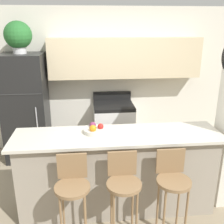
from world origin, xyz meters
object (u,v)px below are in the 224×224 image
fruit_bowl (95,130)px  potted_plant_on_fridge (18,36)px  bar_stool_right (172,182)px  refrigerator (26,108)px  bar_stool_mid (123,185)px  stove_range (114,128)px  bar_stool_left (73,188)px  trash_bin (62,150)px

fruit_bowl → potted_plant_on_fridge: bearing=127.3°
bar_stool_right → refrigerator: bearing=132.7°
fruit_bowl → bar_stool_mid: bearing=-66.3°
stove_range → bar_stool_left: 2.21m
bar_stool_right → fruit_bowl: fruit_bowl is taller
stove_range → bar_stool_mid: stove_range is taller
trash_bin → bar_stool_left: bearing=-81.1°
refrigerator → bar_stool_right: 2.81m
refrigerator → bar_stool_mid: refrigerator is taller
refrigerator → bar_stool_right: refrigerator is taller
bar_stool_right → potted_plant_on_fridge: 3.13m
refrigerator → fruit_bowl: refrigerator is taller
refrigerator → bar_stool_left: (0.86, -2.06, -0.22)m
potted_plant_on_fridge → bar_stool_mid: bearing=-56.2°
bar_stool_right → potted_plant_on_fridge: bearing=132.7°
stove_range → bar_stool_right: size_ratio=1.06×
refrigerator → fruit_bowl: 1.85m
bar_stool_left → trash_bin: bar_stool_left is taller
bar_stool_mid → fruit_bowl: (-0.26, 0.59, 0.39)m
potted_plant_on_fridge → trash_bin: 1.99m
bar_stool_left → bar_stool_mid: 0.52m
bar_stool_left → trash_bin: size_ratio=2.66×
bar_stool_right → fruit_bowl: 1.05m
refrigerator → trash_bin: 0.95m
refrigerator → bar_stool_left: 2.24m
potted_plant_on_fridge → trash_bin: bearing=-22.2°
refrigerator → stove_range: size_ratio=1.69×
refrigerator → trash_bin: size_ratio=4.77×
potted_plant_on_fridge → stove_range: bearing=1.7°
potted_plant_on_fridge → fruit_bowl: potted_plant_on_fridge is taller
stove_range → bar_stool_mid: 2.12m
stove_range → potted_plant_on_fridge: bearing=-178.3°
bar_stool_left → fruit_bowl: size_ratio=3.64×
stove_range → trash_bin: size_ratio=2.82×
bar_stool_mid → fruit_bowl: bearing=113.7°
stove_range → fruit_bowl: (-0.38, -1.51, 0.61)m
stove_range → fruit_bowl: 1.67m
bar_stool_right → potted_plant_on_fridge: (-1.90, 2.06, 1.40)m
bar_stool_left → bar_stool_right: same height
bar_stool_right → trash_bin: bar_stool_right is taller
bar_stool_left → potted_plant_on_fridge: (-0.86, 2.06, 1.40)m
bar_stool_right → stove_range: bearing=100.8°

